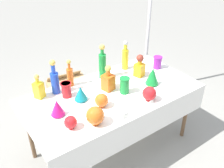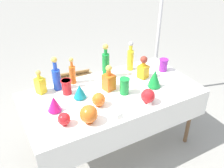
{
  "view_description": "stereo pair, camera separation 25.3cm",
  "coord_description": "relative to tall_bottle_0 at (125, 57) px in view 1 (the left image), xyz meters",
  "views": [
    {
      "loc": [
        -1.26,
        -1.76,
        2.18
      ],
      "look_at": [
        0.0,
        0.0,
        0.86
      ],
      "focal_mm": 40.0,
      "sensor_mm": 36.0,
      "label": 1
    },
    {
      "loc": [
        -1.04,
        -1.89,
        2.18
      ],
      "look_at": [
        0.0,
        0.0,
        0.86
      ],
      "focal_mm": 40.0,
      "sensor_mm": 36.0,
      "label": 2
    }
  ],
  "objects": [
    {
      "name": "ground_plane",
      "position": [
        -0.43,
        -0.34,
        -0.91
      ],
      "size": [
        40.0,
        40.0,
        0.0
      ],
      "primitive_type": "plane",
      "color": "gray"
    },
    {
      "name": "display_table",
      "position": [
        -0.43,
        -0.37,
        -0.21
      ],
      "size": [
        1.83,
        0.94,
        0.76
      ],
      "color": "white",
      "rests_on": "ground"
    },
    {
      "name": "tall_bottle_0",
      "position": [
        0.0,
        0.0,
        0.0
      ],
      "size": [
        0.08,
        0.08,
        0.36
      ],
      "color": "yellow",
      "rests_on": "display_table"
    },
    {
      "name": "tall_bottle_1",
      "position": [
        -0.34,
        -0.02,
        0.02
      ],
      "size": [
        0.08,
        0.08,
        0.4
      ],
      "color": "#198C38",
      "rests_on": "display_table"
    },
    {
      "name": "tall_bottle_2",
      "position": [
        -0.72,
        0.03,
        -0.03
      ],
      "size": [
        0.07,
        0.07,
        0.31
      ],
      "color": "orange",
      "rests_on": "display_table"
    },
    {
      "name": "tall_bottle_3",
      "position": [
        -0.9,
        -0.0,
        0.0
      ],
      "size": [
        0.08,
        0.08,
        0.37
      ],
      "color": "blue",
      "rests_on": "display_table"
    },
    {
      "name": "square_decanter_0",
      "position": [
        -0.43,
        -0.27,
        -0.04
      ],
      "size": [
        0.13,
        0.13,
        0.28
      ],
      "color": "orange",
      "rests_on": "display_table"
    },
    {
      "name": "square_decanter_1",
      "position": [
        0.02,
        -0.24,
        -0.03
      ],
      "size": [
        0.12,
        0.12,
        0.27
      ],
      "color": "orange",
      "rests_on": "display_table"
    },
    {
      "name": "square_decanter_2",
      "position": [
        -1.07,
        0.01,
        -0.05
      ],
      "size": [
        0.11,
        0.11,
        0.26
      ],
      "color": "yellow",
      "rests_on": "display_table"
    },
    {
      "name": "slender_vase_0",
      "position": [
        -0.33,
        -0.41,
        -0.06
      ],
      "size": [
        0.1,
        0.1,
        0.17
      ],
      "color": "#198C38",
      "rests_on": "display_table"
    },
    {
      "name": "slender_vase_1",
      "position": [
        0.33,
        -0.22,
        -0.07
      ],
      "size": [
        0.11,
        0.11,
        0.15
      ],
      "color": "purple",
      "rests_on": "display_table"
    },
    {
      "name": "slender_vase_2",
      "position": [
        -0.85,
        -0.13,
        -0.07
      ],
      "size": [
        0.11,
        0.11,
        0.16
      ],
      "color": "red",
      "rests_on": "display_table"
    },
    {
      "name": "fluted_vase_0",
      "position": [
        -1.05,
        -0.36,
        -0.07
      ],
      "size": [
        0.13,
        0.13,
        0.16
      ],
      "color": "#C61972",
      "rests_on": "display_table"
    },
    {
      "name": "fluted_vase_1",
      "position": [
        -0.76,
        -0.27,
        -0.07
      ],
      "size": [
        0.13,
        0.13,
        0.15
      ],
      "color": "teal",
      "rests_on": "display_table"
    },
    {
      "name": "fluted_vase_2",
      "position": [
        0.01,
        -0.46,
        -0.05
      ],
      "size": [
        0.14,
        0.14,
        0.2
      ],
      "color": "#198C38",
      "rests_on": "display_table"
    },
    {
      "name": "round_bowl_0",
      "position": [
        -0.22,
        -0.66,
        -0.07
      ],
      "size": [
        0.14,
        0.14,
        0.15
      ],
      "color": "red",
      "rests_on": "display_table"
    },
    {
      "name": "round_bowl_1",
      "position": [
        -0.66,
        -0.48,
        -0.08
      ],
      "size": [
        0.13,
        0.13,
        0.14
      ],
      "color": "orange",
      "rests_on": "display_table"
    },
    {
      "name": "round_bowl_2",
      "position": [
        -0.84,
        -0.66,
        -0.06
      ],
      "size": [
        0.16,
        0.16,
        0.17
      ],
      "color": "orange",
      "rests_on": "display_table"
    },
    {
      "name": "round_bowl_3",
      "position": [
        -1.04,
        -0.59,
        -0.09
      ],
      "size": [
        0.11,
        0.11,
        0.12
      ],
      "color": "red",
      "rests_on": "display_table"
    },
    {
      "name": "price_tag_left",
      "position": [
        -0.58,
        -0.75,
        -0.13
      ],
      "size": [
        0.06,
        0.02,
        0.05
      ],
      "primitive_type": "cube",
      "rotation": [
        -0.21,
        0.0,
        0.11
      ],
      "color": "white",
      "rests_on": "display_table"
    },
    {
      "name": "price_tag_center",
      "position": [
        -0.23,
        -0.72,
        -0.13
      ],
      "size": [
        0.05,
        0.02,
        0.03
      ],
      "primitive_type": "cube",
      "rotation": [
        -0.21,
        0.0,
        0.09
      ],
      "color": "white",
      "rests_on": "display_table"
    },
    {
      "name": "cardboard_box_behind_left",
      "position": [
        -0.45,
        0.73,
        -0.72
      ],
      "size": [
        0.58,
        0.37,
        0.47
      ],
      "color": "tan",
      "rests_on": "ground"
    },
    {
      "name": "canopy_pole",
      "position": [
        0.66,
        0.33,
        0.14
      ],
      "size": [
        0.18,
        0.18,
        2.62
      ],
      "color": "silver",
      "rests_on": "ground"
    }
  ]
}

